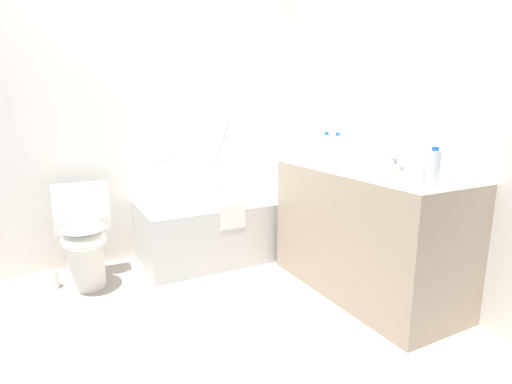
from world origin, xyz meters
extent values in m
plane|color=#9E9389|center=(0.00, 0.00, 0.00)|extent=(4.01, 4.01, 0.00)
cube|color=silver|center=(0.00, 1.24, 1.30)|extent=(3.41, 0.10, 2.59)
cube|color=silver|center=(1.55, 0.00, 1.30)|extent=(0.10, 2.77, 2.59)
cube|color=silver|center=(0.65, 0.85, 0.26)|extent=(1.60, 0.68, 0.51)
cube|color=white|center=(0.65, 0.85, 0.47)|extent=(1.31, 0.49, 0.09)
cylinder|color=#AEAEB3|center=(1.28, 0.85, 0.55)|extent=(0.09, 0.03, 0.03)
cylinder|color=#AEAEB3|center=(0.67, 1.16, 0.92)|extent=(0.20, 0.03, 0.49)
cylinder|color=#AEAEB3|center=(0.21, 1.16, 0.86)|extent=(0.24, 0.03, 0.03)
cube|color=white|center=(0.50, 0.52, 0.46)|extent=(0.22, 0.03, 0.20)
cylinder|color=white|center=(-0.58, 0.75, 0.19)|extent=(0.25, 0.25, 0.39)
ellipsoid|color=white|center=(-0.59, 0.70, 0.39)|extent=(0.34, 0.42, 0.14)
ellipsoid|color=white|center=(-0.59, 0.70, 0.47)|extent=(0.33, 0.40, 0.02)
cube|color=white|center=(-0.57, 0.94, 0.57)|extent=(0.41, 0.20, 0.36)
cylinder|color=#B2B2B7|center=(-0.57, 0.94, 0.75)|extent=(0.03, 0.03, 0.01)
cube|color=tan|center=(1.19, -0.26, 0.45)|extent=(0.62, 1.40, 0.89)
cylinder|color=white|center=(1.15, -0.31, 0.92)|extent=(0.36, 0.36, 0.05)
cylinder|color=#A0A0A5|center=(1.37, -0.31, 0.93)|extent=(0.02, 0.02, 0.08)
cylinder|color=#A0A0A5|center=(1.33, -0.31, 0.97)|extent=(0.09, 0.02, 0.02)
cylinder|color=#A0A0A5|center=(1.37, -0.37, 0.91)|extent=(0.03, 0.03, 0.04)
cylinder|color=#A0A0A5|center=(1.37, -0.25, 0.91)|extent=(0.03, 0.03, 0.04)
cylinder|color=silver|center=(1.15, 0.05, 1.00)|extent=(0.06, 0.06, 0.22)
cylinder|color=blue|center=(1.15, 0.05, 1.12)|extent=(0.03, 0.03, 0.02)
cylinder|color=silver|center=(1.14, -0.80, 0.99)|extent=(0.07, 0.07, 0.20)
cylinder|color=blue|center=(1.14, -0.80, 1.10)|extent=(0.04, 0.04, 0.02)
cylinder|color=silver|center=(1.17, 0.20, 1.00)|extent=(0.06, 0.06, 0.21)
cylinder|color=blue|center=(1.17, 0.20, 1.12)|extent=(0.03, 0.03, 0.02)
cylinder|color=white|center=(1.14, -0.72, 0.94)|extent=(0.07, 0.07, 0.09)
cylinder|color=white|center=(1.18, -0.03, 0.94)|extent=(0.06, 0.06, 0.09)
cylinder|color=white|center=(-0.83, 0.85, 0.07)|extent=(0.11, 0.11, 0.13)
camera|label=1|loc=(-0.77, -2.30, 1.35)|focal=28.15mm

